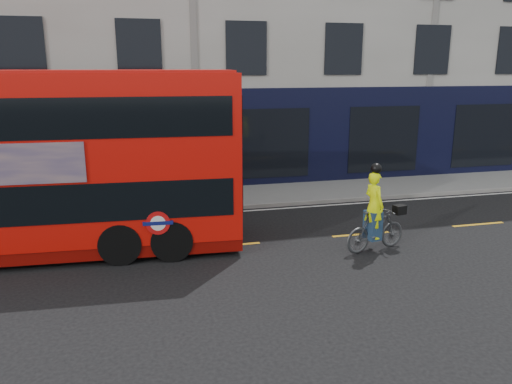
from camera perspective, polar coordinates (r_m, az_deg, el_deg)
name	(u,v)px	position (r m, az deg, el deg)	size (l,w,h in m)	color
ground	(239,266)	(12.57, -1.93, -8.44)	(120.00, 120.00, 0.00)	black
pavement	(203,198)	(18.64, -6.05, -0.74)	(60.00, 3.00, 0.12)	gray
kerb	(209,209)	(17.21, -5.37, -1.97)	(60.00, 0.12, 0.13)	gray
building_terrace	(180,6)	(24.57, -8.73, 20.24)	(50.00, 10.07, 15.00)	#B7B4AD
road_edge_line	(211,213)	(16.94, -5.21, -2.45)	(58.00, 0.10, 0.01)	silver
lane_dashes	(228,245)	(13.94, -3.21, -6.12)	(58.00, 0.12, 0.01)	gold
bus	(8,164)	(14.13, -26.50, 2.90)	(11.90, 3.30, 4.75)	red
cyclist	(375,222)	(13.69, 13.47, -3.35)	(1.95, 0.94, 2.41)	#424446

